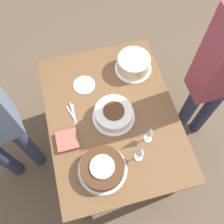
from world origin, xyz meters
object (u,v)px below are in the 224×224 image
(cake_center_white, at_px, (114,114))
(wine_glass_near, at_px, (140,151))
(cake_front_chocolate, at_px, (102,168))
(cake_back_decorated, at_px, (134,64))
(wine_glass_far, at_px, (150,132))

(cake_center_white, bearing_deg, wine_glass_near, 14.32)
(cake_front_chocolate, distance_m, wine_glass_near, 0.27)
(cake_back_decorated, bearing_deg, cake_front_chocolate, -30.36)
(cake_back_decorated, height_order, wine_glass_far, wine_glass_far)
(cake_center_white, bearing_deg, cake_back_decorated, 145.29)
(cake_center_white, xyz_separation_m, cake_back_decorated, (-0.38, 0.26, 0.01))
(cake_center_white, relative_size, wine_glass_near, 1.64)
(cake_center_white, xyz_separation_m, wine_glass_far, (0.23, 0.19, 0.08))
(wine_glass_near, bearing_deg, cake_center_white, -165.68)
(cake_center_white, relative_size, cake_front_chocolate, 0.95)
(cake_front_chocolate, xyz_separation_m, wine_glass_near, (-0.02, 0.26, 0.09))
(wine_glass_far, bearing_deg, cake_front_chocolate, -69.69)
(cake_center_white, xyz_separation_m, wine_glass_near, (0.34, 0.09, 0.09))
(cake_front_chocolate, bearing_deg, wine_glass_near, 95.06)
(cake_front_chocolate, xyz_separation_m, cake_back_decorated, (-0.74, 0.43, 0.02))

